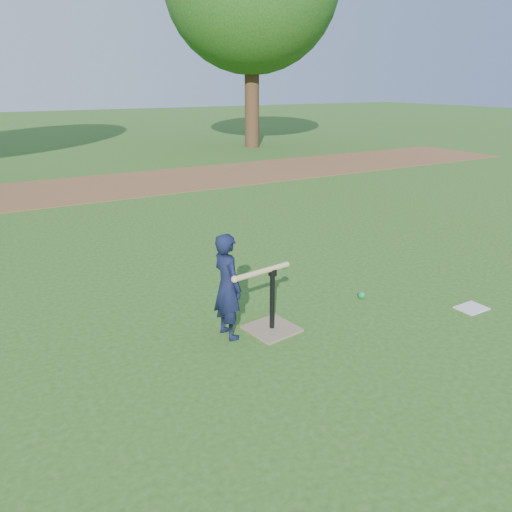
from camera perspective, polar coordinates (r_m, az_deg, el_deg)
ground at (r=5.00m, az=3.08°, el=-7.15°), size 80.00×80.00×0.00m
dirt_strip at (r=11.71m, az=-17.56°, el=7.53°), size 24.00×3.00×0.01m
child at (r=4.48m, az=-3.28°, el=-3.46°), size 0.26×0.37×0.99m
wiffle_ball_ground at (r=5.53m, az=12.01°, el=-4.38°), size 0.08×0.08×0.08m
clipboard at (r=5.65m, az=23.42°, el=-5.48°), size 0.31×0.24×0.01m
batting_tee at (r=4.73m, az=1.84°, el=-7.22°), size 0.49×0.49×0.61m
swing_action at (r=4.48m, az=0.96°, el=-1.70°), size 0.65×0.18×0.09m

